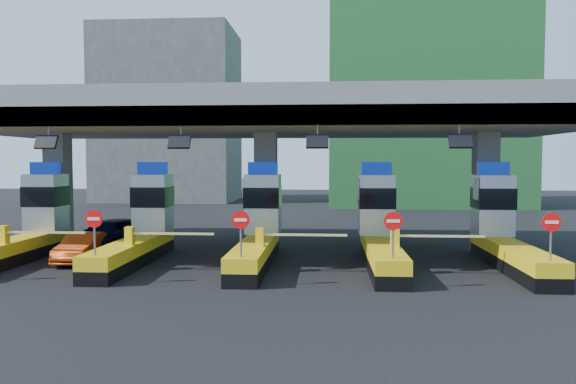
{
  "coord_description": "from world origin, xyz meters",
  "views": [
    {
      "loc": [
        2.87,
        -22.96,
        4.19
      ],
      "look_at": [
        1.24,
        0.0,
        2.93
      ],
      "focal_mm": 35.0,
      "sensor_mm": 36.0,
      "label": 1
    }
  ],
  "objects": [
    {
      "name": "ground",
      "position": [
        0.0,
        0.0,
        0.0
      ],
      "size": [
        120.0,
        120.0,
        0.0
      ],
      "primitive_type": "plane",
      "color": "black",
      "rests_on": "ground"
    },
    {
      "name": "toll_canopy",
      "position": [
        0.0,
        2.87,
        6.13
      ],
      "size": [
        28.0,
        12.09,
        7.0
      ],
      "color": "slate",
      "rests_on": "ground"
    },
    {
      "name": "toll_lane_far_left",
      "position": [
        -10.0,
        0.28,
        1.4
      ],
      "size": [
        4.43,
        8.0,
        4.16
      ],
      "color": "black",
      "rests_on": "ground"
    },
    {
      "name": "toll_lane_left",
      "position": [
        -5.0,
        0.28,
        1.4
      ],
      "size": [
        4.43,
        8.0,
        4.16
      ],
      "color": "black",
      "rests_on": "ground"
    },
    {
      "name": "toll_lane_center",
      "position": [
        0.0,
        0.28,
        1.4
      ],
      "size": [
        4.43,
        8.0,
        4.16
      ],
      "color": "black",
      "rests_on": "ground"
    },
    {
      "name": "toll_lane_right",
      "position": [
        5.0,
        0.28,
        1.4
      ],
      "size": [
        4.43,
        8.0,
        4.16
      ],
      "color": "black",
      "rests_on": "ground"
    },
    {
      "name": "toll_lane_far_right",
      "position": [
        10.0,
        0.28,
        1.4
      ],
      "size": [
        4.43,
        8.0,
        4.16
      ],
      "color": "black",
      "rests_on": "ground"
    },
    {
      "name": "bg_building_scaffold",
      "position": [
        12.0,
        32.0,
        14.0
      ],
      "size": [
        18.0,
        12.0,
        28.0
      ],
      "primitive_type": "cube",
      "color": "#1E5926",
      "rests_on": "ground"
    },
    {
      "name": "bg_building_concrete",
      "position": [
        -14.0,
        36.0,
        9.0
      ],
      "size": [
        14.0,
        10.0,
        18.0
      ],
      "primitive_type": "cube",
      "color": "#4C4C49",
      "rests_on": "ground"
    },
    {
      "name": "van",
      "position": [
        -7.07,
        1.84,
        0.81
      ],
      "size": [
        3.3,
        5.13,
        1.62
      ],
      "primitive_type": "imported",
      "rotation": [
        0.0,
        0.0,
        -0.31
      ],
      "color": "black",
      "rests_on": "ground"
    },
    {
      "name": "red_car",
      "position": [
        -7.32,
        -0.4,
        0.6
      ],
      "size": [
        1.44,
        3.69,
        1.2
      ],
      "primitive_type": "imported",
      "rotation": [
        0.0,
        0.0,
        0.05
      ],
      "color": "#BC3B0E",
      "rests_on": "ground"
    }
  ]
}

